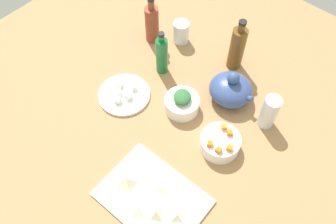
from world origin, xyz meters
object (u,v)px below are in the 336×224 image
plate_tofu (124,95)px  bottle_1 (152,23)px  drinking_glass_0 (269,112)px  drinking_glass_1 (181,32)px  bowl_greens (182,104)px  teapot (231,89)px  bottle_0 (162,55)px  bowl_carrots (220,143)px  cutting_board (153,198)px  bottle_2 (237,48)px

plate_tofu → bottle_1: (-13.06, 30.54, 8.52)cm
drinking_glass_0 → drinking_glass_1: bearing=167.0°
bowl_greens → drinking_glass_1: drinking_glass_1 is taller
bottle_1 → teapot: bearing=-4.9°
teapot → bottle_0: (-29.43, -6.83, 3.46)cm
bowl_greens → bowl_carrots: bearing=-10.7°
bottle_1 → drinking_glass_1: 13.20cm
plate_tofu → drinking_glass_0: size_ratio=1.41×
bottle_1 → drinking_glass_1: size_ratio=2.26×
bowl_carrots → bottle_1: bearing=156.4°
teapot → cutting_board: bearing=-83.7°
plate_tofu → bottle_1: bottle_1 is taller
bowl_carrots → bottle_1: size_ratio=0.64×
bottle_1 → drinking_glass_1: (10.02, 7.49, -4.20)cm
cutting_board → bowl_carrots: bearing=80.9°
plate_tofu → bowl_greens: bearing=26.5°
plate_tofu → bottle_0: size_ratio=0.99×
cutting_board → bowl_greens: (-16.20, 33.88, 2.38)cm
teapot → bottle_1: bottle_1 is taller
bottle_1 → bowl_greens: bearing=-30.6°
bottle_0 → bottle_1: (-15.24, 10.67, 0.27)cm
drinking_glass_0 → drinking_glass_1: (-51.65, 11.92, -2.30)cm
bottle_2 → bottle_1: bearing=-162.7°
bowl_carrots → teapot: 22.84cm
bowl_greens → bowl_carrots: size_ratio=0.93×
drinking_glass_0 → bowl_carrots: bearing=-108.8°
drinking_glass_0 → bottle_1: bearing=175.9°
cutting_board → drinking_glass_1: 73.57cm
cutting_board → bottle_0: 56.27cm
plate_tofu → bowl_greens: (20.91, 10.42, 2.28)cm
bottle_0 → drinking_glass_1: bottle_0 is taller
bowl_carrots → bowl_greens: bearing=169.3°
drinking_glass_0 → bowl_greens: bearing=-150.5°
bottle_1 → bottle_0: bearing=-35.0°
bottle_0 → bottle_1: bearing=145.0°
bottle_1 → drinking_glass_1: bottle_1 is taller
plate_tofu → drinking_glass_0: (48.61, 26.11, 6.63)cm
bottle_2 → bowl_greens: bearing=-93.5°
bottle_2 → bottle_0: bearing=-133.4°
drinking_glass_1 → teapot: bearing=-18.1°
bottle_2 → drinking_glass_0: 30.29cm
bottle_1 → bottle_2: size_ratio=0.93×
bowl_greens → drinking_glass_0: (27.69, 15.69, 4.35)cm
plate_tofu → drinking_glass_1: drinking_glass_1 is taller
bowl_carrots → bottle_1: (-54.97, 24.07, 6.24)cm
bottle_0 → bottle_2: (20.65, 21.87, 1.36)cm
cutting_board → bottle_1: size_ratio=1.51×
bottle_2 → drinking_glass_1: bearing=-171.8°
teapot → drinking_glass_1: 36.46cm
plate_tofu → bottle_2: bearing=61.3°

